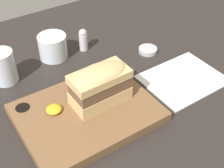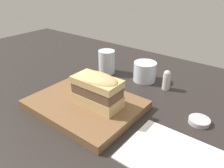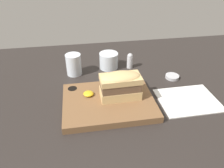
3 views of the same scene
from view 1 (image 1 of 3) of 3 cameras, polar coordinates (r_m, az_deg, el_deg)
The scene contains 9 objects.
dining_table at distance 74.24cm, azimuth 0.57°, elevation -7.75°, with size 197.79×126.19×2.00cm.
serving_board at distance 74.49cm, azimuth -4.69°, elevation -5.26°, with size 31.58×24.44×2.47cm.
sandwich at distance 72.23cm, azimuth -2.07°, elevation 0.09°, with size 14.02×7.48×9.75cm.
mustard_dollop at distance 73.56cm, azimuth -10.59°, elevation -4.57°, with size 3.62×3.62×1.45cm.
water_glass at distance 87.62cm, azimuth -19.16°, elevation 2.67°, with size 6.51×6.51×9.18cm.
wine_glass at distance 94.13cm, azimuth -10.73°, elevation 6.54°, with size 8.38×8.38×7.15cm.
napkin at distance 87.54cm, azimuth 12.83°, elevation 0.90°, with size 21.16×17.11×0.40cm.
salt_shaker at distance 96.07cm, azimuth -5.27°, elevation 8.14°, with size 2.63×2.63×7.07cm.
condiment_dish at distance 96.69cm, azimuth 6.58°, elevation 6.18°, with size 5.68×5.68×1.30cm.
Camera 1 is at (-28.34, -41.33, 55.77)cm, focal length 50.00 mm.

